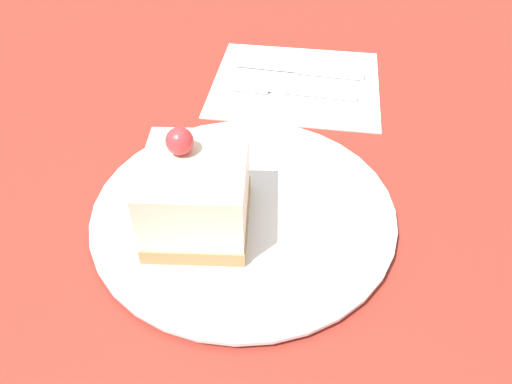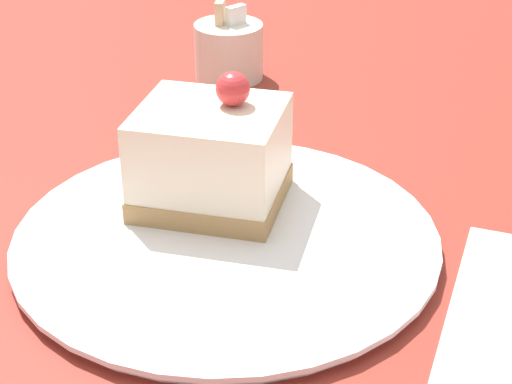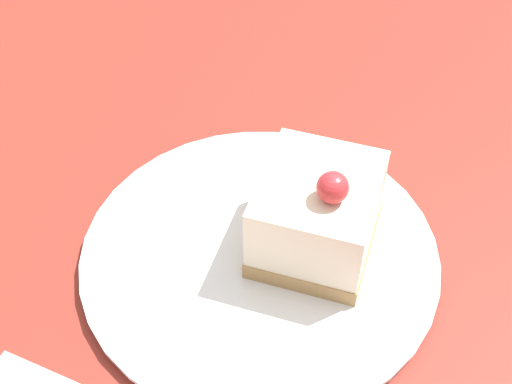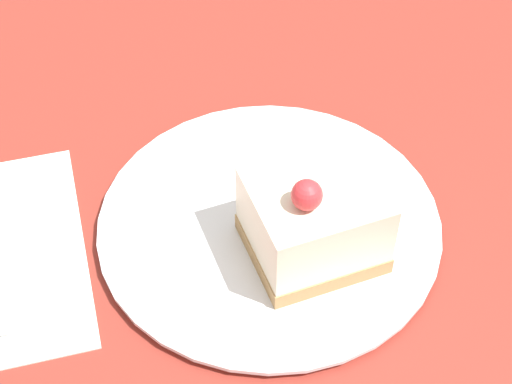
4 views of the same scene
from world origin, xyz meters
The scene contains 4 objects.
ground_plane centered at (0.00, 0.00, 0.00)m, with size 4.00×4.00×0.00m, color maroon.
plate centered at (0.02, -0.02, 0.01)m, with size 0.28×0.28×0.01m.
cake_slice centered at (-0.01, 0.01, 0.05)m, with size 0.11×0.11×0.09m.
sugar_bowl centered at (-0.11, 0.25, 0.03)m, with size 0.07×0.07×0.08m.
Camera 2 is at (0.24, -0.45, 0.31)m, focal length 60.00 mm.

